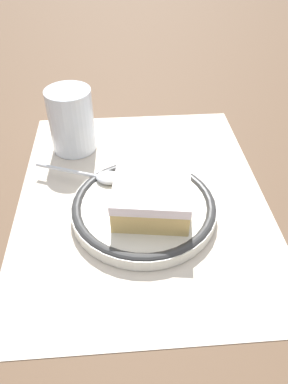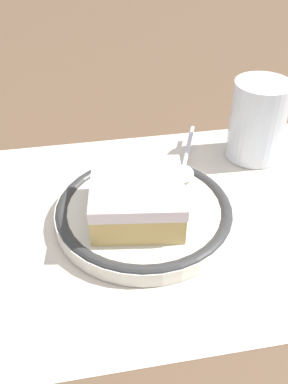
{
  "view_description": "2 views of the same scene",
  "coord_description": "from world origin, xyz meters",
  "px_view_note": "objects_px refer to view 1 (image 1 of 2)",
  "views": [
    {
      "loc": [
        -0.37,
        0.03,
        0.33
      ],
      "look_at": [
        -0.03,
        -0.0,
        0.04
      ],
      "focal_mm": 34.68,
      "sensor_mm": 36.0,
      "label": 1
    },
    {
      "loc": [
        -0.09,
        -0.33,
        0.3
      ],
      "look_at": [
        -0.03,
        -0.0,
        0.04
      ],
      "focal_mm": 40.84,
      "sensor_mm": 36.0,
      "label": 2
    }
  ],
  "objects_px": {
    "plate": "(144,208)",
    "spoon": "(99,176)",
    "cake_slice": "(152,196)",
    "napkin": "(158,140)",
    "cup": "(72,124)"
  },
  "relations": [
    {
      "from": "plate",
      "to": "spoon",
      "type": "distance_m",
      "value": 0.08
    },
    {
      "from": "cake_slice",
      "to": "spoon",
      "type": "relative_size",
      "value": 0.84
    },
    {
      "from": "plate",
      "to": "napkin",
      "type": "bearing_deg",
      "value": -11.93
    },
    {
      "from": "cake_slice",
      "to": "napkin",
      "type": "xyz_separation_m",
      "value": [
        0.17,
        -0.03,
        -0.03
      ]
    },
    {
      "from": "napkin",
      "to": "cake_slice",
      "type": "bearing_deg",
      "value": 171.38
    },
    {
      "from": "spoon",
      "to": "cup",
      "type": "relative_size",
      "value": 1.27
    },
    {
      "from": "plate",
      "to": "spoon",
      "type": "bearing_deg",
      "value": 45.7
    },
    {
      "from": "spoon",
      "to": "cup",
      "type": "height_order",
      "value": "cup"
    },
    {
      "from": "cake_slice",
      "to": "cup",
      "type": "xyz_separation_m",
      "value": [
        0.16,
        0.1,
        0.01
      ]
    },
    {
      "from": "spoon",
      "to": "cup",
      "type": "distance_m",
      "value": 0.11
    },
    {
      "from": "cake_slice",
      "to": "cup",
      "type": "relative_size",
      "value": 1.06
    },
    {
      "from": "plate",
      "to": "cup",
      "type": "distance_m",
      "value": 0.18
    },
    {
      "from": "plate",
      "to": "cake_slice",
      "type": "height_order",
      "value": "cake_slice"
    },
    {
      "from": "plate",
      "to": "spoon",
      "type": "relative_size",
      "value": 1.49
    },
    {
      "from": "spoon",
      "to": "napkin",
      "type": "bearing_deg",
      "value": -40.22
    }
  ]
}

